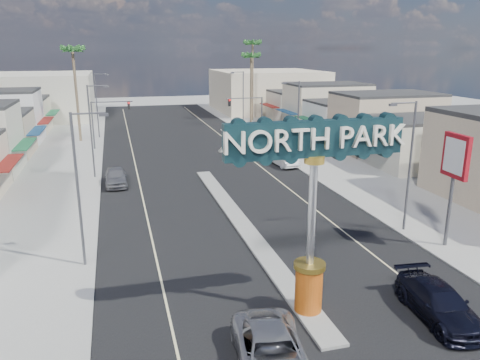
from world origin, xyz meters
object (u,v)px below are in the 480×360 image
gateway_sign (313,195)px  streetlight_r_mid (297,119)px  streetlight_l_mid (92,127)px  palm_left_far (73,55)px  streetlight_l_near (80,183)px  streetlight_r_near (408,160)px  suv_left (272,354)px  car_parked_right (283,158)px  traffic_signal_right (249,110)px  car_parked_left (116,177)px  palm_right_mid (251,60)px  palm_right_far (253,48)px  streetlight_l_far (98,102)px  bank_pylon_sign (455,162)px  suv_right (439,303)px  streetlight_r_far (242,98)px  traffic_signal_left (107,115)px

gateway_sign → streetlight_r_mid: (10.43, 28.02, -0.86)m
gateway_sign → streetlight_l_mid: bearing=110.4°
palm_left_far → streetlight_l_near: bearing=-86.3°
streetlight_r_near → suv_left: 18.35m
gateway_sign → car_parked_right: (9.00, 28.13, -5.10)m
traffic_signal_right → car_parked_left: (-17.79, -17.11, -3.45)m
palm_right_mid → palm_right_far: palm_right_far is taller
streetlight_l_far → bank_pylon_sign: (22.00, -45.06, 0.50)m
car_parked_right → gateway_sign: bearing=-114.0°
palm_left_far → palm_right_far: bearing=23.2°
suv_left → suv_right: (8.82, 1.65, -0.03)m
palm_right_far → streetlight_r_mid: bearing=-98.1°
gateway_sign → streetlight_r_mid: gateway_sign is taller
streetlight_l_near → streetlight_r_near: same height
streetlight_l_near → suv_right: streetlight_l_near is taller
car_parked_left → palm_left_far: bearing=100.4°
suv_left → traffic_signal_right: bearing=82.9°
streetlight_r_near → car_parked_right: streetlight_r_near is taller
streetlight_l_near → bank_pylon_sign: 22.22m
palm_right_mid → suv_right: palm_right_mid is taller
traffic_signal_right → palm_right_mid: 14.10m
palm_right_mid → car_parked_right: size_ratio=2.42×
suv_right → bank_pylon_sign: 10.25m
gateway_sign → streetlight_r_far: 51.10m
suv_right → streetlight_l_far: bearing=112.5°
streetlight_l_far → streetlight_l_mid: bearing=-90.0°
palm_right_mid → palm_right_far: bearing=71.6°
palm_left_far → suv_left: palm_left_far is taller
gateway_sign → suv_right: size_ratio=1.68×
traffic_signal_left → bank_pylon_sign: 42.49m
palm_right_mid → bank_pylon_sign: bearing=-91.7°
streetlight_l_mid → car_parked_left: size_ratio=1.86×
streetlight_l_near → car_parked_left: 17.51m
streetlight_l_mid → car_parked_right: (19.43, 0.10, -4.24)m
streetlight_l_mid → palm_right_far: size_ratio=0.64×
streetlight_r_mid → suv_right: (-4.70, -30.02, -4.28)m
traffic_signal_left → streetlight_r_mid: streetlight_r_mid is taller
streetlight_r_far → suv_right: streetlight_r_far is taller
streetlight_l_near → streetlight_l_mid: same height
gateway_sign → suv_right: bearing=-19.2°
palm_right_far → car_parked_right: (-6.00, -31.90, -11.56)m
streetlight_r_mid → bank_pylon_sign: size_ratio=1.25×
streetlight_l_mid → palm_right_far: 41.53m
bank_pylon_sign → streetlight_r_far: bearing=93.9°
traffic_signal_right → suv_left: size_ratio=1.02×
bank_pylon_sign → gateway_sign: bearing=-154.4°
streetlight_r_near → bank_pylon_sign: 3.30m
traffic_signal_right → car_parked_right: bearing=-90.8°
suv_right → suv_left: bearing=-164.2°
streetlight_r_far → car_parked_left: size_ratio=1.86×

